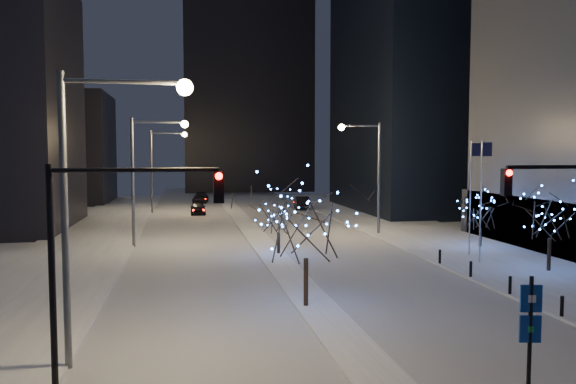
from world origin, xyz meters
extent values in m
plane|color=white|center=(0.00, 0.00, 0.00)|extent=(160.00, 160.00, 0.00)
cube|color=#B4BAC4|center=(0.00, 35.00, 0.01)|extent=(20.00, 130.00, 0.02)
cube|color=white|center=(0.00, 30.00, 0.07)|extent=(2.00, 80.00, 0.15)
cube|color=white|center=(15.00, 20.00, 0.07)|extent=(10.00, 90.00, 0.15)
cube|color=white|center=(-14.00, 20.00, 0.07)|extent=(8.00, 90.00, 0.15)
cube|color=black|center=(-26.00, 70.00, 8.00)|extent=(18.00, 16.00, 16.00)
cube|color=black|center=(6.00, 92.00, 21.00)|extent=(24.00, 14.00, 42.00)
cylinder|color=#595E66|center=(-10.00, 2.00, 5.00)|extent=(0.24, 0.24, 10.00)
cylinder|color=#595E66|center=(-8.00, 2.00, 9.70)|extent=(4.00, 0.16, 0.16)
sphere|color=#ECC376|center=(-6.00, 2.00, 9.55)|extent=(0.56, 0.56, 0.56)
cylinder|color=#595E66|center=(-10.00, 27.00, 5.00)|extent=(0.24, 0.24, 10.00)
cylinder|color=#595E66|center=(-8.00, 27.00, 9.70)|extent=(4.00, 0.16, 0.16)
sphere|color=#ECC376|center=(-6.00, 27.00, 9.55)|extent=(0.56, 0.56, 0.56)
cylinder|color=#595E66|center=(-10.00, 52.00, 5.00)|extent=(0.24, 0.24, 10.00)
cylinder|color=#595E66|center=(-8.00, 52.00, 9.70)|extent=(4.00, 0.16, 0.16)
sphere|color=#ECC376|center=(-6.00, 52.00, 9.55)|extent=(0.56, 0.56, 0.56)
cylinder|color=#595E66|center=(11.00, 30.00, 5.00)|extent=(0.24, 0.24, 10.00)
cylinder|color=#595E66|center=(9.25, 30.00, 9.70)|extent=(3.50, 0.16, 0.16)
sphere|color=#ECC376|center=(7.50, 30.00, 9.55)|extent=(0.56, 0.56, 0.56)
cylinder|color=black|center=(-10.00, 0.00, 3.50)|extent=(0.20, 0.20, 7.00)
cylinder|color=black|center=(-7.50, 0.00, 6.80)|extent=(5.00, 0.14, 0.14)
cube|color=black|center=(-5.00, 0.00, 6.25)|extent=(0.32, 0.28, 1.00)
sphere|color=#FF0C05|center=(-5.00, -0.18, 6.60)|extent=(0.22, 0.22, 0.22)
cylinder|color=black|center=(8.00, 1.00, 6.80)|extent=(5.00, 0.14, 0.14)
cube|color=black|center=(5.50, 1.00, 6.25)|extent=(0.32, 0.28, 1.00)
sphere|color=#FF0C05|center=(5.50, 0.82, 6.60)|extent=(0.22, 0.22, 0.22)
cylinder|color=silver|center=(13.00, 16.00, 4.15)|extent=(0.10, 0.10, 8.00)
cube|color=black|center=(13.35, 16.00, 7.55)|extent=(0.70, 0.03, 0.90)
cylinder|color=silver|center=(13.60, 18.50, 4.15)|extent=(0.10, 0.10, 8.00)
cube|color=black|center=(13.95, 18.50, 7.55)|extent=(0.70, 0.03, 0.90)
cylinder|color=black|center=(10.20, 4.00, 0.60)|extent=(0.16, 0.16, 0.90)
cylinder|color=black|center=(10.20, 8.00, 0.60)|extent=(0.16, 0.16, 0.90)
cylinder|color=black|center=(10.20, 12.00, 0.60)|extent=(0.16, 0.16, 0.90)
cylinder|color=black|center=(10.20, 16.00, 0.60)|extent=(0.16, 0.16, 0.90)
imported|color=black|center=(-4.53, 49.93, 0.75)|extent=(1.78, 4.38, 1.49)
imported|color=black|center=(9.00, 54.09, 0.82)|extent=(2.22, 5.13, 1.64)
imported|color=black|center=(-3.79, 65.30, 0.74)|extent=(2.66, 5.29, 1.47)
cylinder|color=black|center=(-0.50, 7.76, 1.27)|extent=(0.22, 0.22, 2.24)
cylinder|color=black|center=(0.50, 21.58, 0.89)|extent=(0.22, 0.22, 1.48)
cylinder|color=black|center=(15.77, 12.76, 1.14)|extent=(0.22, 0.22, 1.98)
cylinder|color=black|center=(16.30, 21.79, 0.81)|extent=(0.22, 0.22, 1.31)
cylinder|color=black|center=(4.15, -2.66, 1.81)|extent=(0.12, 0.12, 3.63)
cube|color=#0D3693|center=(4.15, -2.66, 2.96)|extent=(0.65, 0.21, 0.83)
cube|color=#0D3693|center=(4.15, -2.66, 2.02)|extent=(0.65, 0.21, 0.83)
camera|label=1|loc=(-6.04, -17.63, 7.32)|focal=35.00mm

